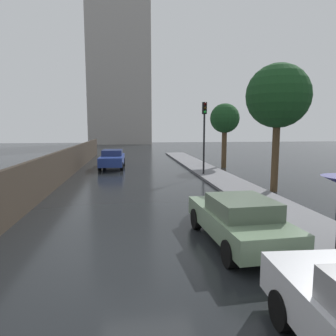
# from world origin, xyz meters

# --- Properties ---
(ground) EXTENTS (120.00, 120.00, 0.00)m
(ground) POSITION_xyz_m (0.00, 0.00, 0.00)
(ground) COLOR black
(car_green_near_kerb) EXTENTS (1.95, 4.23, 1.31)m
(car_green_near_kerb) POSITION_xyz_m (2.47, 0.59, 0.68)
(car_green_near_kerb) COLOR slate
(car_green_near_kerb) RESTS_ON ground
(car_blue_mid_road) EXTENTS (1.90, 4.61, 1.43)m
(car_blue_mid_road) POSITION_xyz_m (-1.74, 17.03, 0.74)
(car_blue_mid_road) COLOR navy
(car_blue_mid_road) RESTS_ON ground
(traffic_light) EXTENTS (0.26, 0.39, 4.62)m
(traffic_light) POSITION_xyz_m (4.39, 12.23, 3.32)
(traffic_light) COLOR black
(traffic_light) RESTS_ON sidewalk_strip
(street_tree_near) EXTENTS (3.05, 3.05, 6.18)m
(street_tree_near) POSITION_xyz_m (6.68, 7.03, 4.61)
(street_tree_near) COLOR #4C3823
(street_tree_near) RESTS_ON ground
(street_tree_mid) EXTENTS (2.28, 2.28, 5.03)m
(street_tree_mid) POSITION_xyz_m (7.02, 16.25, 3.80)
(street_tree_mid) COLOR #4C3823
(street_tree_mid) RESTS_ON ground
(distant_tower) EXTENTS (12.50, 7.33, 36.07)m
(distant_tower) POSITION_xyz_m (-1.83, 54.86, 15.42)
(distant_tower) COLOR #9E9993
(distant_tower) RESTS_ON ground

